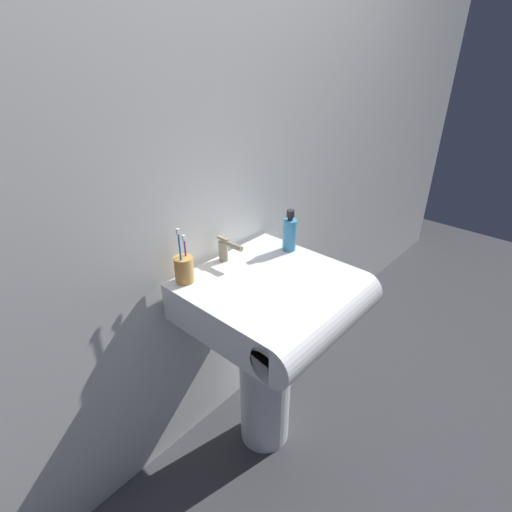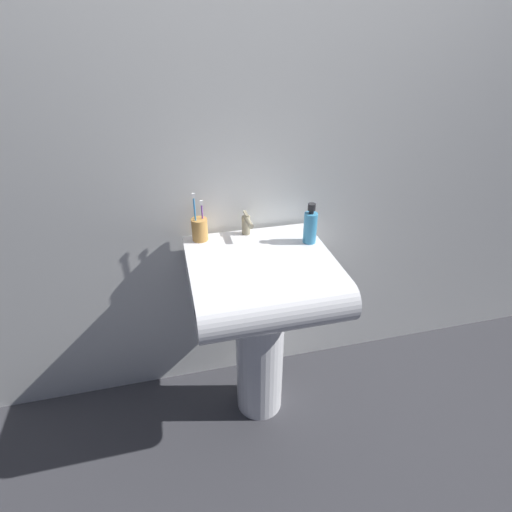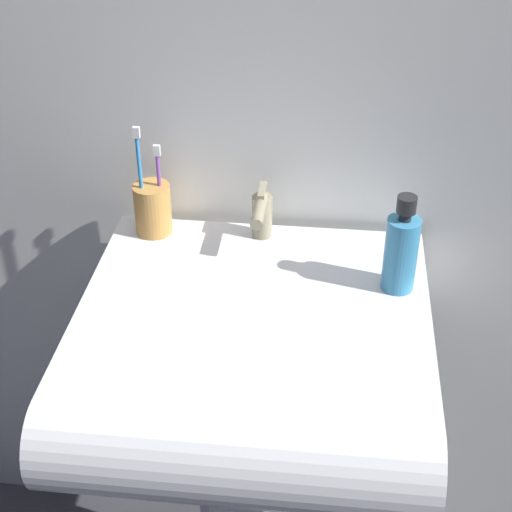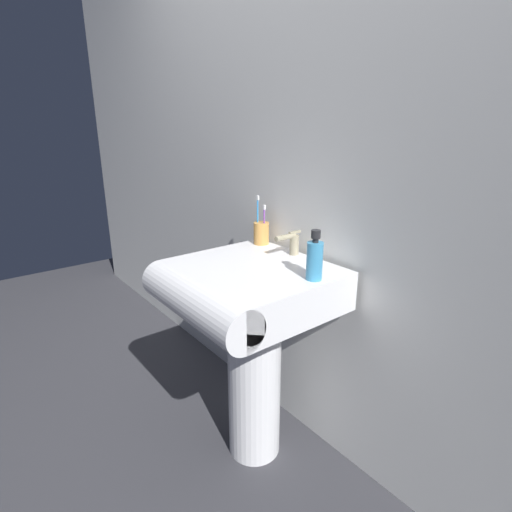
{
  "view_description": "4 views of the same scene",
  "coord_description": "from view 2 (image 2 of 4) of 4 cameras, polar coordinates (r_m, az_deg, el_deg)",
  "views": [
    {
      "loc": [
        -0.95,
        -0.8,
        1.62
      ],
      "look_at": [
        -0.03,
        0.03,
        0.94
      ],
      "focal_mm": 28.0,
      "sensor_mm": 36.0,
      "label": 1
    },
    {
      "loc": [
        -0.34,
        -1.31,
        1.66
      ],
      "look_at": [
        -0.02,
        -0.03,
        0.88
      ],
      "focal_mm": 28.0,
      "sensor_mm": 36.0,
      "label": 2
    },
    {
      "loc": [
        0.11,
        -1.01,
        1.63
      ],
      "look_at": [
        0.0,
        0.02,
        0.93
      ],
      "focal_mm": 55.0,
      "sensor_mm": 36.0,
      "label": 3
    },
    {
      "loc": [
        1.11,
        -0.87,
        1.36
      ],
      "look_at": [
        0.02,
        -0.0,
        0.89
      ],
      "focal_mm": 28.0,
      "sensor_mm": 36.0,
      "label": 4
    }
  ],
  "objects": [
    {
      "name": "sink_pedestal",
      "position": [
        1.89,
        0.52,
        -13.36
      ],
      "size": [
        0.22,
        0.22,
        0.7
      ],
      "primitive_type": "cylinder",
      "color": "white",
      "rests_on": "ground"
    },
    {
      "name": "soap_bottle",
      "position": [
        1.67,
        7.76,
        4.22
      ],
      "size": [
        0.06,
        0.06,
        0.17
      ],
      "color": "#3F99CC",
      "rests_on": "sink_basin"
    },
    {
      "name": "sink_basin",
      "position": [
        1.57,
        1.1,
        -3.58
      ],
      "size": [
        0.57,
        0.58,
        0.15
      ],
      "color": "white",
      "rests_on": "sink_pedestal"
    },
    {
      "name": "ground_plane",
      "position": [
        2.14,
        0.48,
        -20.13
      ],
      "size": [
        6.0,
        6.0,
        0.0
      ],
      "primitive_type": "plane",
      "color": "#38383D",
      "rests_on": "ground"
    },
    {
      "name": "wall_back",
      "position": [
        1.71,
        -1.85,
        14.98
      ],
      "size": [
        5.0,
        0.05,
        2.4
      ],
      "primitive_type": "cube",
      "color": "silver",
      "rests_on": "ground"
    },
    {
      "name": "toothbrush_cup",
      "position": [
        1.7,
        -8.04,
        3.86
      ],
      "size": [
        0.07,
        0.07,
        0.22
      ],
      "color": "#D19347",
      "rests_on": "sink_basin"
    },
    {
      "name": "faucet",
      "position": [
        1.72,
        -1.34,
        4.63
      ],
      "size": [
        0.04,
        0.13,
        0.1
      ],
      "color": "tan",
      "rests_on": "sink_basin"
    }
  ]
}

